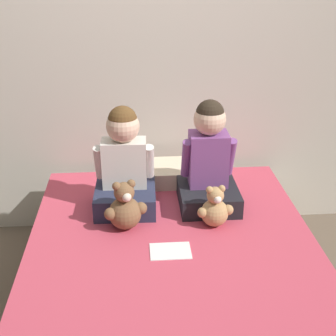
{
  "coord_description": "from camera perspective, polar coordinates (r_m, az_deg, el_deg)",
  "views": [
    {
      "loc": [
        -0.18,
        -1.98,
        1.88
      ],
      "look_at": [
        0.0,
        0.41,
        0.76
      ],
      "focal_mm": 50.0,
      "sensor_mm": 36.0,
      "label": 1
    }
  ],
  "objects": [
    {
      "name": "ground_plane",
      "position": [
        2.74,
        0.69,
        -18.27
      ],
      "size": [
        14.0,
        14.0,
        0.0
      ],
      "primitive_type": "plane",
      "color": "brown"
    },
    {
      "name": "wall_behind_bed",
      "position": [
        3.15,
        -0.99,
        13.63
      ],
      "size": [
        8.0,
        0.06,
        2.5
      ],
      "color": "beige",
      "rests_on": "ground_plane"
    },
    {
      "name": "bed",
      "position": [
        2.58,
        0.71,
        -14.46
      ],
      "size": [
        1.55,
        1.97,
        0.48
      ],
      "color": "brown",
      "rests_on": "ground_plane"
    },
    {
      "name": "child_on_left",
      "position": [
        2.72,
        -5.34,
        0.18
      ],
      "size": [
        0.36,
        0.35,
        0.62
      ],
      "rotation": [
        0.0,
        0.0,
        -0.03
      ],
      "color": "#282D47",
      "rests_on": "bed"
    },
    {
      "name": "child_on_right",
      "position": [
        2.75,
        4.98,
        0.68
      ],
      "size": [
        0.35,
        0.37,
        0.64
      ],
      "rotation": [
        0.0,
        0.0,
        0.0
      ],
      "color": "black",
      "rests_on": "bed"
    },
    {
      "name": "teddy_bear_held_by_left_child",
      "position": [
        2.57,
        -5.27,
        -4.94
      ],
      "size": [
        0.23,
        0.18,
        0.29
      ],
      "rotation": [
        0.0,
        0.0,
        0.29
      ],
      "color": "brown",
      "rests_on": "bed"
    },
    {
      "name": "teddy_bear_held_by_right_child",
      "position": [
        2.6,
        5.73,
        -4.99
      ],
      "size": [
        0.2,
        0.15,
        0.24
      ],
      "rotation": [
        0.0,
        0.0,
        0.12
      ],
      "color": "tan",
      "rests_on": "bed"
    },
    {
      "name": "pillow_at_headboard",
      "position": [
        3.1,
        -0.56,
        -0.65
      ],
      "size": [
        0.45,
        0.3,
        0.11
      ],
      "color": "beige",
      "rests_on": "bed"
    },
    {
      "name": "sign_card",
      "position": [
        2.43,
        0.3,
        -10.09
      ],
      "size": [
        0.21,
        0.15,
        0.0
      ],
      "color": "white",
      "rests_on": "bed"
    }
  ]
}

